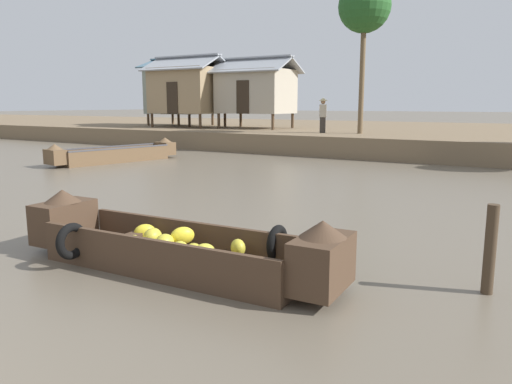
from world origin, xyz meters
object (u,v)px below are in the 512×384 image
at_px(stilt_house_mid_right, 256,90).
at_px(mooring_post, 490,250).
at_px(palm_tree_far, 364,8).
at_px(cargo_boat_upstream, 115,155).
at_px(stilt_house_mid_left, 188,90).
at_px(vendor_person, 323,113).
at_px(banana_boat, 175,246).
at_px(stilt_house_left, 180,89).

relative_size(stilt_house_mid_right, mooring_post, 4.21).
bearing_deg(palm_tree_far, stilt_house_mid_right, 164.28).
bearing_deg(cargo_boat_upstream, stilt_house_mid_left, 113.05).
distance_m(stilt_house_mid_right, vendor_person, 5.85).
bearing_deg(stilt_house_mid_right, stilt_house_mid_left, -169.15).
distance_m(banana_boat, stilt_house_mid_right, 22.31).
bearing_deg(stilt_house_left, stilt_house_mid_left, -38.53).
distance_m(stilt_house_left, palm_tree_far, 13.74).
distance_m(stilt_house_mid_left, mooring_post, 25.58).
distance_m(cargo_boat_upstream, stilt_house_mid_right, 11.04).
relative_size(stilt_house_mid_left, mooring_post, 4.28).
bearing_deg(vendor_person, banana_boat, -72.79).
bearing_deg(stilt_house_left, banana_boat, -50.48).
bearing_deg(mooring_post, banana_boat, -161.34).
xyz_separation_m(stilt_house_mid_left, stilt_house_mid_right, (4.25, 0.82, -0.09)).
bearing_deg(stilt_house_mid_left, stilt_house_left, 141.47).
bearing_deg(vendor_person, stilt_house_mid_right, 155.53).
xyz_separation_m(cargo_boat_upstream, stilt_house_mid_left, (-4.20, 9.88, 2.82)).
bearing_deg(banana_boat, vendor_person, 107.21).
bearing_deg(cargo_boat_upstream, banana_boat, -39.79).
xyz_separation_m(cargo_boat_upstream, stilt_house_left, (-6.07, 11.37, 2.92)).
bearing_deg(palm_tree_far, cargo_boat_upstream, -128.64).
distance_m(cargo_boat_upstream, stilt_house_left, 13.21).
bearing_deg(stilt_house_left, palm_tree_far, -11.36).
relative_size(stilt_house_left, vendor_person, 2.70).
bearing_deg(banana_boat, stilt_house_mid_right, 118.34).
xyz_separation_m(stilt_house_mid_left, mooring_post, (18.59, -17.38, -2.57)).
xyz_separation_m(stilt_house_mid_right, vendor_person, (5.21, -2.37, -1.20)).
height_order(cargo_boat_upstream, vendor_person, vendor_person).
bearing_deg(stilt_house_mid_right, stilt_house_left, 173.74).
bearing_deg(stilt_house_left, stilt_house_mid_right, -6.26).
height_order(banana_boat, palm_tree_far, palm_tree_far).
relative_size(banana_boat, palm_tree_far, 0.72).
height_order(cargo_boat_upstream, palm_tree_far, palm_tree_far).
bearing_deg(stilt_house_mid_left, mooring_post, -43.09).
relative_size(stilt_house_mid_right, palm_tree_far, 0.67).
height_order(stilt_house_left, palm_tree_far, palm_tree_far).
height_order(stilt_house_left, stilt_house_mid_right, stilt_house_left).
height_order(stilt_house_mid_left, vendor_person, stilt_house_mid_left).
height_order(stilt_house_mid_right, mooring_post, stilt_house_mid_right).
relative_size(cargo_boat_upstream, mooring_post, 4.92).
relative_size(stilt_house_left, mooring_post, 4.06).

